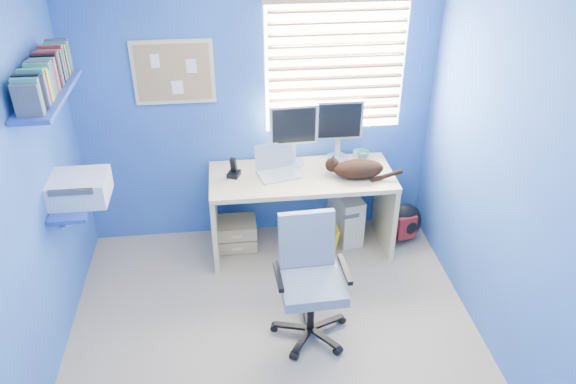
{
  "coord_description": "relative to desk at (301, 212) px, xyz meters",
  "views": [
    {
      "loc": [
        -0.25,
        -2.76,
        3.03
      ],
      "look_at": [
        0.15,
        0.65,
        0.95
      ],
      "focal_mm": 35.0,
      "sensor_mm": 36.0,
      "label": 1
    }
  ],
  "objects": [
    {
      "name": "floor",
      "position": [
        -0.34,
        -1.26,
        -0.37
      ],
      "size": [
        3.0,
        3.2,
        0.0
      ],
      "primitive_type": "cube",
      "color": "tan",
      "rests_on": "ground"
    },
    {
      "name": "wall_back",
      "position": [
        -0.34,
        0.34,
        0.88
      ],
      "size": [
        3.0,
        0.01,
        2.5
      ],
      "primitive_type": "cube",
      "color": "#324EB1",
      "rests_on": "ground"
    },
    {
      "name": "wall_left",
      "position": [
        -1.84,
        -1.26,
        0.88
      ],
      "size": [
        0.01,
        3.2,
        2.5
      ],
      "primitive_type": "cube",
      "color": "#324EB1",
      "rests_on": "ground"
    },
    {
      "name": "wall_right",
      "position": [
        1.16,
        -1.26,
        0.88
      ],
      "size": [
        0.01,
        3.2,
        2.5
      ],
      "primitive_type": "cube",
      "color": "#324EB1",
      "rests_on": "ground"
    },
    {
      "name": "desk",
      "position": [
        0.0,
        0.0,
        0.0
      ],
      "size": [
        1.53,
        0.65,
        0.74
      ],
      "primitive_type": "cube",
      "color": "beige",
      "rests_on": "floor"
    },
    {
      "name": "laptop",
      "position": [
        -0.19,
        0.02,
        0.48
      ],
      "size": [
        0.38,
        0.33,
        0.22
      ],
      "primitive_type": "cube",
      "rotation": [
        0.0,
        0.0,
        0.24
      ],
      "color": "silver",
      "rests_on": "desk"
    },
    {
      "name": "monitor_left",
      "position": [
        -0.04,
        0.2,
        0.64
      ],
      "size": [
        0.41,
        0.14,
        0.54
      ],
      "primitive_type": "cube",
      "rotation": [
        0.0,
        0.0,
        0.05
      ],
      "color": "silver",
      "rests_on": "desk"
    },
    {
      "name": "monitor_right",
      "position": [
        0.35,
        0.26,
        0.64
      ],
      "size": [
        0.4,
        0.13,
        0.54
      ],
      "primitive_type": "cube",
      "rotation": [
        0.0,
        0.0,
        -0.01
      ],
      "color": "silver",
      "rests_on": "desk"
    },
    {
      "name": "phone",
      "position": [
        -0.56,
        0.04,
        0.45
      ],
      "size": [
        0.12,
        0.14,
        0.17
      ],
      "primitive_type": "cube",
      "rotation": [
        0.0,
        0.0,
        -0.38
      ],
      "color": "black",
      "rests_on": "desk"
    },
    {
      "name": "mug",
      "position": [
        0.55,
        0.17,
        0.42
      ],
      "size": [
        0.1,
        0.09,
        0.1
      ],
      "primitive_type": "imported",
      "color": "teal",
      "rests_on": "desk"
    },
    {
      "name": "cd_spindle",
      "position": [
        0.55,
        0.23,
        0.41
      ],
      "size": [
        0.13,
        0.13,
        0.07
      ],
      "primitive_type": "cylinder",
      "color": "silver",
      "rests_on": "desk"
    },
    {
      "name": "cat",
      "position": [
        0.46,
        -0.09,
        0.44
      ],
      "size": [
        0.46,
        0.34,
        0.15
      ],
      "primitive_type": "ellipsoid",
      "rotation": [
        0.0,
        0.0,
        -0.34
      ],
      "color": "black",
      "rests_on": "desk"
    },
    {
      "name": "tower_pc",
      "position": [
        0.43,
        0.13,
        -0.14
      ],
      "size": [
        0.26,
        0.47,
        0.45
      ],
      "primitive_type": "cube",
      "rotation": [
        0.0,
        0.0,
        0.17
      ],
      "color": "beige",
      "rests_on": "floor"
    },
    {
      "name": "drawer_boxes",
      "position": [
        -0.57,
        0.08,
        -0.23
      ],
      "size": [
        0.35,
        0.28,
        0.27
      ],
      "primitive_type": "cube",
      "color": "tan",
      "rests_on": "floor"
    },
    {
      "name": "yellow_book",
      "position": [
        0.29,
        -0.07,
        -0.25
      ],
      "size": [
        0.03,
        0.17,
        0.24
      ],
      "primitive_type": "cube",
      "color": "yellow",
      "rests_on": "floor"
    },
    {
      "name": "backpack",
      "position": [
        0.94,
        0.01,
        -0.18
      ],
      "size": [
        0.36,
        0.3,
        0.37
      ],
      "primitive_type": "ellipsoid",
      "rotation": [
        0.0,
        0.0,
        0.21
      ],
      "color": "black",
      "rests_on": "floor"
    },
    {
      "name": "office_chair",
      "position": [
        -0.08,
        -1.02,
        -0.03
      ],
      "size": [
        0.56,
        0.56,
        0.92
      ],
      "color": "black",
      "rests_on": "floor"
    },
    {
      "name": "window_blinds",
      "position": [
        0.31,
        0.31,
        1.18
      ],
      "size": [
        1.15,
        0.05,
        1.1
      ],
      "color": "white",
      "rests_on": "ground"
    },
    {
      "name": "corkboard",
      "position": [
        -0.99,
        0.33,
        1.18
      ],
      "size": [
        0.64,
        0.02,
        0.52
      ],
      "color": "beige",
      "rests_on": "ground"
    },
    {
      "name": "wall_shelves",
      "position": [
        -1.69,
        -0.51,
        1.06
      ],
      "size": [
        0.42,
        0.9,
        1.05
      ],
      "color": "#2640A4",
      "rests_on": "ground"
    }
  ]
}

